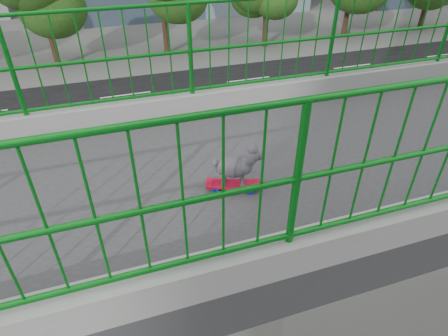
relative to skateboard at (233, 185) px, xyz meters
The scene contains 7 objects.
road 15.09m from the skateboard, behind, with size 18.00×90.00×0.02m, color black.
footbridge 1.87m from the skateboard, behind, with size 3.00×24.00×7.00m.
railing 0.38m from the skateboard, behind, with size 3.00×24.00×1.42m.
skateboard is the anchor object (origin of this frame).
poodle 0.23m from the skateboard, 69.70° to the left, with size 0.30×0.46×0.40m.
car_1 11.51m from the skateboard, behind, with size 1.59×4.55×1.50m, color gray.
car_2 14.67m from the skateboard, 164.07° to the right, with size 2.50×5.42×1.51m, color black.
Camera 1 is at (3.11, -1.06, 9.28)m, focal length 30.21 mm.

